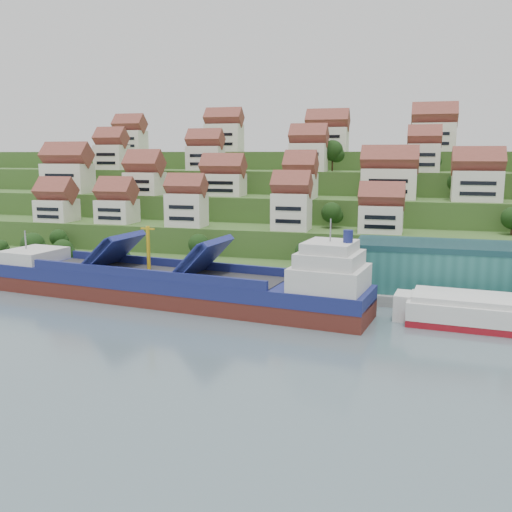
% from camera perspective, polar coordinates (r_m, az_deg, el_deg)
% --- Properties ---
extents(ground, '(300.00, 300.00, 0.00)m').
position_cam_1_polar(ground, '(115.05, -1.97, -5.11)').
color(ground, slate).
rests_on(ground, ground).
extents(quay, '(180.00, 14.00, 2.20)m').
position_cam_1_polar(quay, '(124.81, 8.98, -3.49)').
color(quay, gray).
rests_on(quay, ground).
extents(pebble_beach, '(45.00, 20.00, 1.00)m').
position_cam_1_polar(pebble_beach, '(152.48, -21.69, -1.83)').
color(pebble_beach, gray).
rests_on(pebble_beach, ground).
extents(hillside, '(260.00, 128.00, 31.00)m').
position_cam_1_polar(hillside, '(212.76, 6.71, 4.82)').
color(hillside, '#2D4C1E').
rests_on(hillside, ground).
extents(hillside_village, '(162.19, 62.69, 29.49)m').
position_cam_1_polar(hillside_village, '(171.01, 4.53, 8.38)').
color(hillside_village, white).
rests_on(hillside_village, ground).
extents(hillside_trees, '(139.09, 62.53, 31.22)m').
position_cam_1_polar(hillside_trees, '(157.25, -0.51, 5.17)').
color(hillside_trees, '#1A3913').
rests_on(hillside_trees, ground).
extents(warehouse, '(60.00, 15.00, 10.00)m').
position_cam_1_polar(warehouse, '(125.85, 23.78, -1.29)').
color(warehouse, '#276A65').
rests_on(warehouse, quay).
extents(flagpole, '(1.28, 0.16, 8.00)m').
position_cam_1_polar(flagpole, '(118.96, 7.85, -1.29)').
color(flagpole, gray).
rests_on(flagpole, quay).
extents(beach_huts, '(14.40, 3.70, 2.20)m').
position_cam_1_polar(beach_huts, '(152.44, -22.61, -1.28)').
color(beach_huts, white).
rests_on(beach_huts, pebble_beach).
extents(cargo_ship, '(85.20, 23.26, 18.76)m').
position_cam_1_polar(cargo_ship, '(118.26, -7.90, -3.03)').
color(cargo_ship, '#542019').
rests_on(cargo_ship, ground).
extents(second_ship, '(31.26, 13.76, 8.82)m').
position_cam_1_polar(second_ship, '(109.64, 23.34, -5.30)').
color(second_ship, maroon).
rests_on(second_ship, ground).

